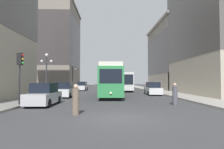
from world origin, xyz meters
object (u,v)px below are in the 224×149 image
(streetcar, at_px, (110,80))
(parked_car_left_near, at_px, (82,86))
(pedestrian_crossing_far, at_px, (175,95))
(pedestrian_crossing_near, at_px, (76,100))
(parked_car_left_far, at_px, (44,95))
(lamp_post_left_far, at_px, (73,73))
(lamp_post_left_near, at_px, (46,68))
(transit_bus, at_px, (124,81))
(parked_car_left_mid, at_px, (65,90))
(traffic_light_near_left, at_px, (20,65))
(parked_car_right_far, at_px, (153,89))

(streetcar, height_order, parked_car_left_near, streetcar)
(pedestrian_crossing_far, bearing_deg, pedestrian_crossing_near, -150.80)
(streetcar, distance_m, parked_car_left_far, 10.80)
(streetcar, height_order, parked_car_left_far, streetcar)
(parked_car_left_near, relative_size, lamp_post_left_far, 0.96)
(parked_car_left_far, bearing_deg, parked_car_left_near, 91.15)
(parked_car_left_near, distance_m, parked_car_left_far, 23.06)
(pedestrian_crossing_near, distance_m, lamp_post_left_near, 12.12)
(transit_bus, bearing_deg, lamp_post_left_far, 176.30)
(parked_car_left_mid, distance_m, lamp_post_left_far, 15.46)
(streetcar, height_order, parked_car_left_mid, streetcar)
(pedestrian_crossing_far, bearing_deg, lamp_post_left_far, 119.30)
(transit_bus, xyz_separation_m, parked_car_left_mid, (-8.52, -14.19, -1.10))
(streetcar, height_order, transit_bus, streetcar)
(parked_car_left_far, distance_m, lamp_post_left_far, 22.76)
(pedestrian_crossing_near, bearing_deg, lamp_post_left_far, -145.38)
(transit_bus, bearing_deg, traffic_light_near_left, -113.32)
(parked_car_left_mid, relative_size, lamp_post_left_near, 0.87)
(lamp_post_left_far, bearing_deg, streetcar, -60.78)
(parked_car_left_mid, height_order, parked_car_right_far, same)
(parked_car_left_near, bearing_deg, traffic_light_near_left, -92.50)
(parked_car_left_far, bearing_deg, traffic_light_near_left, -157.65)
(pedestrian_crossing_near, bearing_deg, parked_car_left_far, -119.04)
(parked_car_left_near, height_order, pedestrian_crossing_near, parked_car_left_near)
(traffic_light_near_left, xyz_separation_m, lamp_post_left_near, (-0.22, 6.92, 0.23))
(traffic_light_near_left, height_order, lamp_post_left_far, lamp_post_left_far)
(streetcar, distance_m, lamp_post_left_far, 15.36)
(parked_car_right_far, distance_m, lamp_post_left_far, 18.11)
(transit_bus, relative_size, pedestrian_crossing_near, 7.04)
(streetcar, relative_size, parked_car_left_mid, 3.10)
(pedestrian_crossing_near, relative_size, pedestrian_crossing_far, 1.00)
(pedestrian_crossing_far, bearing_deg, parked_car_left_near, 114.99)
(parked_car_right_far, height_order, parked_car_left_far, same)
(pedestrian_crossing_far, xyz_separation_m, lamp_post_left_far, (-12.64, 22.76, 2.72))
(transit_bus, distance_m, parked_car_right_far, 11.26)
(transit_bus, height_order, traffic_light_near_left, traffic_light_near_left)
(transit_bus, relative_size, parked_car_left_near, 2.55)
(parked_car_right_far, xyz_separation_m, lamp_post_left_far, (-13.58, 11.66, 2.72))
(parked_car_left_far, bearing_deg, pedestrian_crossing_far, -0.14)
(parked_car_right_far, distance_m, parked_car_left_far, 15.94)
(pedestrian_crossing_near, xyz_separation_m, lamp_post_left_near, (-5.22, 10.62, 2.65))
(transit_bus, xyz_separation_m, traffic_light_near_left, (-10.20, -22.25, 1.31))
(pedestrian_crossing_near, height_order, traffic_light_near_left, traffic_light_near_left)
(streetcar, distance_m, parked_car_left_mid, 5.97)
(pedestrian_crossing_far, distance_m, lamp_post_left_far, 26.17)
(traffic_light_near_left, bearing_deg, parked_car_right_far, 40.71)
(parked_car_left_mid, height_order, pedestrian_crossing_near, parked_car_left_mid)
(parked_car_left_near, xyz_separation_m, pedestrian_crossing_near, (3.32, -27.41, -0.01))
(transit_bus, height_order, pedestrian_crossing_near, transit_bus)
(pedestrian_crossing_near, xyz_separation_m, pedestrian_crossing_far, (7.42, 4.11, 0.00))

